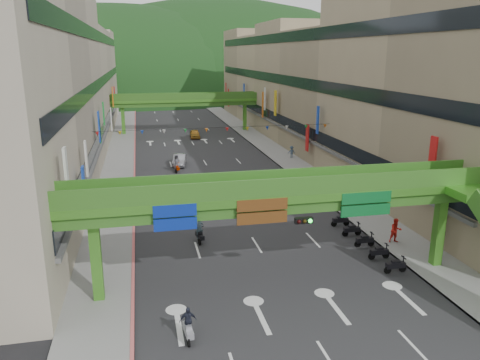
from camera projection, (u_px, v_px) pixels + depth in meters
The scene contains 23 objects.
ground at pixel (314, 336), 23.98m from camera, with size 320.00×320.00×0.00m, color black.
road_slab at pixel (196, 148), 71.14m from camera, with size 18.00×140.00×0.02m, color #28282B.
sidewalk_left at pixel (122, 151), 68.90m from camera, with size 4.00×140.00×0.15m, color gray.
sidewalk_right at pixel (266, 145), 73.36m from camera, with size 4.00×140.00×0.15m, color gray.
curb_left at pixel (135, 150), 69.28m from camera, with size 0.20×140.00×0.18m, color #CC5959.
curb_right at pixel (254, 145), 72.97m from camera, with size 0.20×140.00×0.18m, color gray.
building_row_left at pixel (58, 87), 64.82m from camera, with size 12.80×95.00×19.00m.
building_row_right at pixel (316, 83), 72.50m from camera, with size 12.80×95.00×19.00m.
overpass_near at pixel (300, 206), 27.88m from camera, with size 28.00×12.27×7.10m.
overpass_far at pixel (185, 103), 83.87m from camera, with size 28.00×2.20×7.10m.
hill_left at pixel (119, 92), 171.86m from camera, with size 168.00×140.00×112.00m, color #1C4419.
hill_right at pixel (217, 87), 198.84m from camera, with size 208.00×176.00×128.00m, color #1C4419.
bunting_string at pixel (217, 130), 50.71m from camera, with size 26.00×0.36×0.47m.
scooter_rider_near at pixel (200, 231), 35.59m from camera, with size 0.71×1.59×1.98m.
scooter_rider_mid at pixel (284, 197), 43.70m from camera, with size 0.81×1.60×1.89m.
scooter_rider_left at pixel (188, 324), 23.41m from camera, with size 0.90×1.60×1.83m.
scooter_rider_far at pixel (177, 163), 56.51m from camera, with size 0.99×1.58×2.17m.
parked_scooter_row at pixel (365, 240), 34.86m from camera, with size 1.60×9.35×1.08m.
car_silver at pixel (180, 160), 60.07m from camera, with size 1.52×4.35×1.43m, color gray.
car_yellow at pixel (195, 134), 79.48m from camera, with size 1.64×4.07×1.39m, color gold.
pedestrian_red at pixel (396, 232), 35.24m from camera, with size 0.91×0.71×1.88m, color red.
pedestrian_dark at pixel (335, 185), 48.57m from camera, with size 0.91×0.38×1.56m, color black.
pedestrian_blue at pixel (292, 153), 63.92m from camera, with size 0.75×0.48×1.61m, color #384B62.
Camera 1 is at (-8.12, -19.77, 14.03)m, focal length 35.00 mm.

